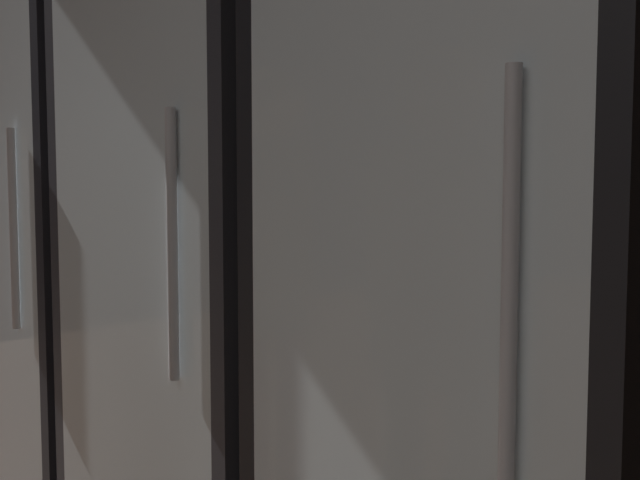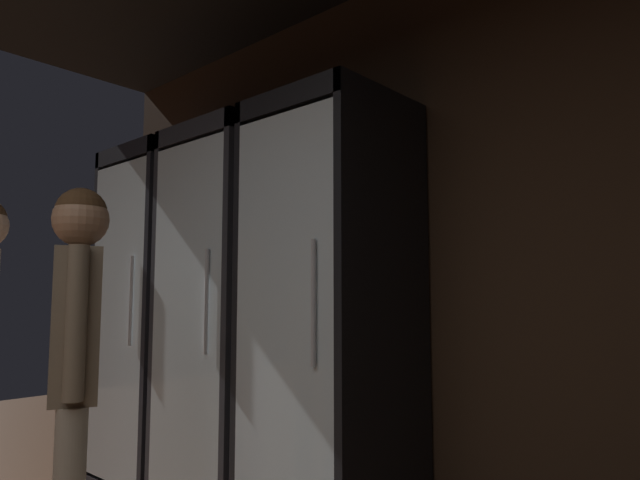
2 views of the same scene
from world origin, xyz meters
TOP-DOWN VIEW (x-y plane):
  - cooler_far_left at (-2.11, 2.71)m, footprint 0.66×0.66m
  - cooler_left at (-1.41, 2.71)m, footprint 0.66×0.66m
  - cooler_center at (-0.72, 2.71)m, footprint 0.66×0.66m

SIDE VIEW (x-z plane):
  - cooler_center at x=-0.72m, z-range -0.03..2.05m
  - cooler_far_left at x=-2.11m, z-range -0.03..2.05m
  - cooler_left at x=-1.41m, z-range -0.02..2.06m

